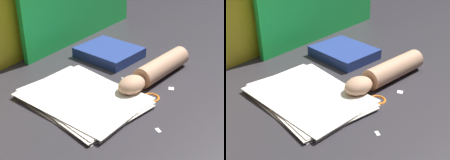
{
  "view_description": "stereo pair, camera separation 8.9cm",
  "coord_description": "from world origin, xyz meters",
  "views": [
    {
      "loc": [
        -0.58,
        -0.57,
        0.48
      ],
      "look_at": [
        -0.02,
        -0.02,
        0.06
      ],
      "focal_mm": 50.0,
      "sensor_mm": 36.0,
      "label": 1
    },
    {
      "loc": [
        -0.52,
        -0.63,
        0.48
      ],
      "look_at": [
        -0.02,
        -0.02,
        0.06
      ],
      "focal_mm": 50.0,
      "sensor_mm": 36.0,
      "label": 2
    }
  ],
  "objects": [
    {
      "name": "hand_forearm",
      "position": [
        0.16,
        -0.04,
        0.03
      ],
      "size": [
        0.34,
        0.09,
        0.07
      ],
      "color": "tan",
      "rests_on": "ground_plane"
    },
    {
      "name": "paper_scrap_mid",
      "position": [
        0.15,
        -0.12,
        0.0
      ],
      "size": [
        0.02,
        0.02,
        0.0
      ],
      "color": "white",
      "rests_on": "ground_plane"
    },
    {
      "name": "ground_plane",
      "position": [
        0.0,
        0.0,
        0.0
      ],
      "size": [
        6.0,
        6.0,
        0.0
      ],
      "primitive_type": "plane",
      "color": "#2D2B30"
    },
    {
      "name": "scissors",
      "position": [
        0.05,
        -0.08,
        0.0
      ],
      "size": [
        0.1,
        0.18,
        0.01
      ],
      "color": "silver",
      "rests_on": "ground_plane"
    },
    {
      "name": "book_closed",
      "position": [
        0.19,
        0.19,
        0.02
      ],
      "size": [
        0.19,
        0.23,
        0.04
      ],
      "color": "navy",
      "rests_on": "ground_plane"
    },
    {
      "name": "paper_scrap_near",
      "position": [
        -0.05,
        -0.22,
        0.0
      ],
      "size": [
        0.02,
        0.02,
        0.0
      ],
      "color": "white",
      "rests_on": "ground_plane"
    },
    {
      "name": "paper_stack",
      "position": [
        -0.09,
        0.03,
        0.01
      ],
      "size": [
        0.28,
        0.37,
        0.02
      ],
      "color": "white",
      "rests_on": "ground_plane"
    }
  ]
}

